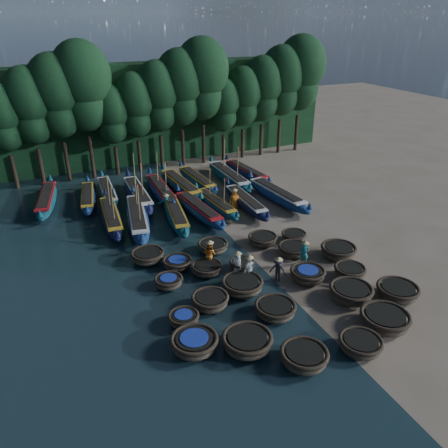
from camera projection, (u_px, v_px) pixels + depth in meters
name	position (u px, v px, depth m)	size (l,w,h in m)	color
ground	(251.00, 257.00, 28.71)	(120.00, 120.00, 0.00)	gray
foliage_wall	(149.00, 113.00, 45.78)	(40.00, 3.00, 10.00)	black
coracle_2	(304.00, 357.00, 19.81)	(2.57, 2.57, 0.78)	brown
coracle_3	(360.00, 344.00, 20.62)	(2.10, 2.10, 0.70)	brown
coracle_4	(385.00, 319.00, 22.15)	(2.61, 2.61, 0.84)	brown
coracle_5	(194.00, 343.00, 20.61)	(2.34, 2.34, 0.79)	brown
coracle_6	(247.00, 342.00, 20.67)	(2.47, 2.47, 0.82)	brown
coracle_7	(275.00, 309.00, 22.98)	(2.27, 2.27, 0.76)	brown
coracle_8	(351.00, 292.00, 24.31)	(2.73, 2.73, 0.83)	brown
coracle_9	(397.00, 291.00, 24.45)	(2.39, 2.39, 0.78)	brown
coracle_10	(184.00, 318.00, 22.40)	(1.81, 1.81, 0.64)	brown
coracle_11	(210.00, 301.00, 23.63)	(2.50, 2.50, 0.78)	brown
coracle_12	(242.00, 285.00, 24.98)	(2.63, 2.63, 0.79)	brown
coracle_13	(308.00, 274.00, 26.04)	(2.30, 2.30, 0.77)	brown
coracle_14	(350.00, 271.00, 26.32)	(1.93, 1.93, 0.78)	brown
coracle_15	(169.00, 281.00, 25.46)	(1.90, 1.90, 0.65)	brown
coracle_16	(207.00, 268.00, 26.76)	(2.05, 2.05, 0.66)	brown
coracle_17	(242.00, 264.00, 27.20)	(1.70, 1.70, 0.64)	brown
coracle_18	(293.00, 249.00, 28.84)	(2.43, 2.43, 0.71)	brown
coracle_19	(338.00, 251.00, 28.54)	(2.35, 2.35, 0.83)	brown
coracle_20	(148.00, 256.00, 28.01)	(2.17, 2.17, 0.76)	brown
coracle_21	(177.00, 263.00, 27.34)	(2.01, 2.01, 0.66)	brown
coracle_22	(213.00, 246.00, 29.23)	(2.07, 2.07, 0.70)	brown
coracle_23	(263.00, 239.00, 30.17)	(2.41, 2.41, 0.68)	brown
coracle_24	(294.00, 236.00, 30.63)	(1.78, 1.78, 0.65)	brown
long_boat_2	(111.00, 217.00, 33.04)	(2.09, 8.24, 3.51)	#0F103A
long_boat_3	(138.00, 218.00, 32.77)	(3.11, 9.04, 3.89)	navy
long_boat_4	(176.00, 214.00, 33.50)	(2.59, 8.00, 1.42)	#0E3C4F
long_boat_5	(199.00, 209.00, 34.32)	(2.22, 8.20, 1.45)	navy
long_boat_6	(215.00, 203.00, 35.53)	(1.92, 7.28, 3.10)	#0E3C4F
long_boat_7	(246.00, 202.00, 35.74)	(1.61, 7.99, 1.41)	#0F103A
long_boat_8	(277.00, 195.00, 36.95)	(2.34, 8.86, 1.57)	navy
long_boat_9	(46.00, 200.00, 36.03)	(2.84, 8.36, 1.49)	#0E3C4F
long_boat_10	(88.00, 198.00, 36.64)	(2.40, 7.34, 1.31)	navy
long_boat_11	(108.00, 192.00, 37.70)	(1.80, 7.84, 1.38)	#0E3C4F
long_boat_12	(138.00, 194.00, 37.02)	(1.90, 8.99, 3.82)	#0F103A
long_boat_13	(161.00, 190.00, 37.91)	(1.80, 8.50, 3.61)	navy
long_boat_14	(181.00, 185.00, 39.04)	(2.16, 8.79, 1.55)	#0E3C4F
long_boat_15	(197.00, 180.00, 40.44)	(1.92, 7.90, 1.39)	navy
long_boat_16	(229.00, 176.00, 41.05)	(1.60, 9.00, 3.82)	#0E3C4F
long_boat_17	(246.00, 172.00, 42.39)	(2.15, 7.93, 1.40)	#0F103A
fisherman_0	(237.00, 262.00, 26.51)	(0.68, 0.85, 1.72)	silver
fisherman_1	(304.00, 252.00, 27.56)	(0.69, 0.66, 1.78)	#1C7175
fisherman_2	(210.00, 253.00, 27.32)	(0.94, 1.04, 1.95)	orange
fisherman_3	(278.00, 269.00, 25.85)	(1.10, 1.12, 1.74)	black
fisherman_4	(249.00, 268.00, 25.73)	(1.08, 0.84, 1.91)	silver
fisherman_5	(166.00, 203.00, 34.85)	(1.44, 1.02, 1.70)	#1C7175
fisherman_6	(234.00, 199.00, 35.33)	(0.91, 0.66, 1.92)	orange
tree_1	(2.00, 115.00, 37.11)	(4.09, 4.09, 9.65)	black
tree_2	(29.00, 105.00, 37.67)	(4.51, 4.51, 10.63)	black
tree_3	(56.00, 95.00, 38.23)	(4.92, 4.92, 11.60)	black
tree_4	(82.00, 85.00, 38.78)	(5.34, 5.34, 12.58)	black
tree_5	(111.00, 114.00, 40.82)	(3.68, 3.68, 8.68)	black
tree_6	(135.00, 104.00, 41.38)	(4.09, 4.09, 9.65)	black
tree_7	(158.00, 95.00, 41.93)	(4.51, 4.51, 10.63)	black
tree_8	(180.00, 87.00, 42.49)	(4.92, 4.92, 11.60)	black
tree_9	(202.00, 78.00, 43.05)	(5.34, 5.34, 12.58)	black
tree_10	(223.00, 104.00, 45.08)	(3.68, 3.68, 8.68)	black
tree_11	(243.00, 96.00, 45.64)	(4.09, 4.09, 9.65)	black
tree_12	(263.00, 88.00, 46.19)	(4.51, 4.51, 10.63)	black
tree_13	(282.00, 80.00, 46.75)	(4.92, 4.92, 11.60)	black
tree_14	(301.00, 72.00, 47.31)	(5.34, 5.34, 12.58)	black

